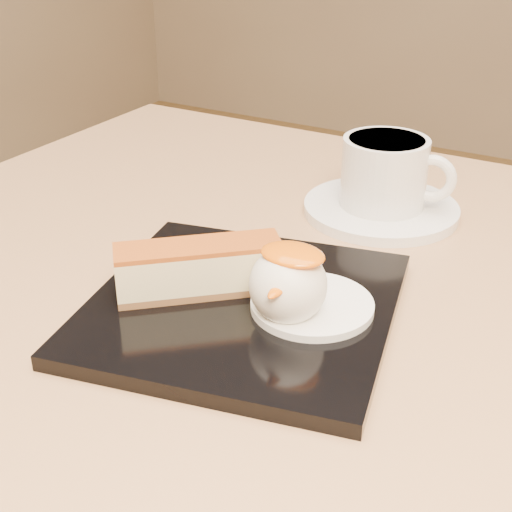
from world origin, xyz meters
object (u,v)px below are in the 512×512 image
Objects in this scene: coffee_cup at (386,171)px; ice_cream_scoop at (288,285)px; cheesecake at (199,268)px; saucer at (381,209)px; table at (249,446)px; dessert_plate at (243,307)px.

ice_cream_scoop is at bearing -95.19° from coffee_cup.
ice_cream_scoop reaches higher than cheesecake.
coffee_cup is (0.00, 0.00, 0.04)m from saucer.
table is 0.28m from coffee_cup.
ice_cream_scoop is (0.08, 0.00, 0.01)m from cheesecake.
cheesecake is at bearing -113.58° from coffee_cup.
cheesecake is at bearing -131.50° from table.
dessert_plate is at bearing -33.28° from cheesecake.
dessert_plate is 0.23m from saucer.
ice_cream_scoop is 0.51× the size of coffee_cup.
dessert_plate is 0.05m from ice_cream_scoop.
ice_cream_scoop is 0.23m from coffee_cup.
saucer is at bearing 180.00° from coffee_cup.
coffee_cup is at bearing 8.70° from saucer.
coffee_cup is at bearing 93.51° from ice_cream_scoop.
table is at bearing -99.42° from saucer.
table is 0.16m from dessert_plate.
cheesecake is 2.07× the size of ice_cream_scoop.
coffee_cup is at bearing 33.71° from cheesecake.
cheesecake is 0.76× the size of saucer.
coffee_cup reaches higher than ice_cream_scoop.
dessert_plate is at bearing -105.29° from coffee_cup.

